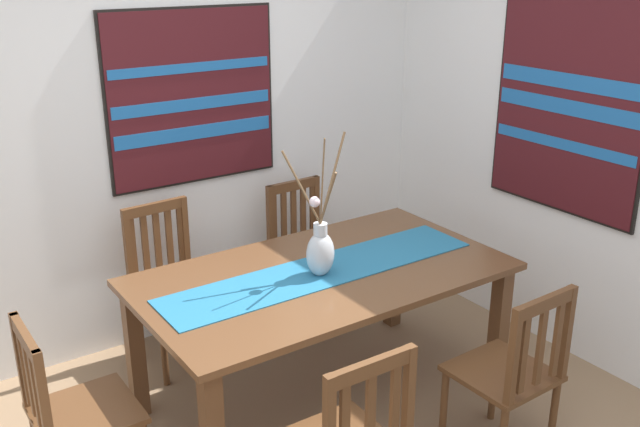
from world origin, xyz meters
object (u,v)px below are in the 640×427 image
chair_1 (305,249)px  chair_3 (170,282)px  painting_on_back_wall (192,97)px  chair_2 (71,411)px  dining_table (323,289)px  centerpiece_vase (320,249)px  painting_on_side_wall (570,99)px  chair_0 (512,372)px

chair_1 → chair_3: chair_3 is taller
chair_1 → painting_on_back_wall: size_ratio=0.85×
chair_2 → chair_1: bearing=26.7°
chair_2 → painting_on_back_wall: (1.17, 1.19, 1.01)m
dining_table → chair_2: (-1.30, -0.03, -0.20)m
centerpiece_vase → painting_on_back_wall: (-0.09, 1.20, 0.57)m
chair_3 → painting_on_side_wall: 2.49m
chair_0 → painting_on_side_wall: painting_on_side_wall is taller
chair_1 → chair_2: bearing=-153.3°
centerpiece_vase → painting_on_back_wall: size_ratio=0.68×
chair_1 → chair_3: bearing=179.2°
chair_1 → chair_3: size_ratio=0.96×
chair_2 → chair_3: chair_3 is taller
chair_1 → dining_table: bearing=-117.9°
chair_1 → chair_2: 1.96m
dining_table → chair_0: chair_0 is taller
centerpiece_vase → chair_0: centerpiece_vase is taller
chair_0 → chair_2: 1.95m
centerpiece_vase → chair_0: (0.49, -0.84, -0.44)m
painting_on_back_wall → chair_2: bearing=-134.6°
chair_3 → painting_on_side_wall: bearing=-29.2°
chair_1 → painting_on_side_wall: (1.05, -1.09, 1.04)m
centerpiece_vase → chair_1: 1.10m
chair_0 → dining_table: bearing=117.4°
chair_0 → chair_3: chair_3 is taller
dining_table → chair_2: bearing=-178.8°
dining_table → painting_on_back_wall: (-0.13, 1.16, 0.81)m
dining_table → chair_3: (-0.47, 0.87, -0.17)m
painting_on_side_wall → centerpiece_vase: bearing=172.4°
dining_table → centerpiece_vase: centerpiece_vase is taller
chair_0 → chair_2: (-1.76, 0.85, -0.00)m
dining_table → painting_on_side_wall: painting_on_side_wall is taller
centerpiece_vase → chair_2: size_ratio=0.82×
chair_0 → chair_3: 1.97m
chair_3 → painting_on_back_wall: 1.09m
chair_3 → painting_on_side_wall: size_ratio=0.72×
chair_3 → painting_on_back_wall: bearing=40.7°
chair_0 → painting_on_back_wall: 2.35m
chair_0 → chair_3: bearing=118.1°
centerpiece_vase → painting_on_back_wall: painting_on_back_wall is taller
painting_on_side_wall → painting_on_back_wall: bearing=139.3°
dining_table → chair_1: chair_1 is taller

